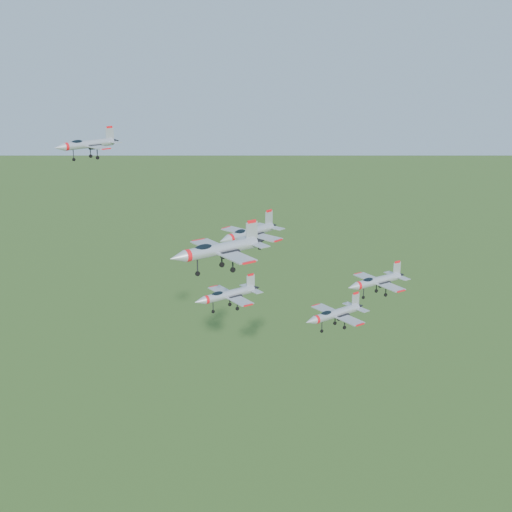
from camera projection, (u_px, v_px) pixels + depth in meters
jet_lead at (87, 144)px, 103.64m from camera, size 10.75×8.94×2.87m
jet_left_high at (249, 233)px, 106.71m from camera, size 12.76×10.74×3.43m
jet_right_high at (218, 249)px, 88.00m from camera, size 13.96×11.46×3.74m
jet_left_low at (227, 295)px, 121.73m from camera, size 13.30×10.94×3.56m
jet_right_low at (376, 281)px, 115.98m from camera, size 12.39×10.22×3.31m
jet_trail at (335, 314)px, 125.94m from camera, size 13.78×11.31×3.70m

